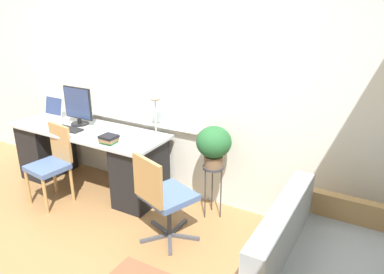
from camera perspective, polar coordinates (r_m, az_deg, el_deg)
ground_plane at (r=4.21m, az=-9.98°, el=-11.79°), size 14.00×14.00×0.00m
wall_back_with_window at (r=4.27m, az=-4.72°, el=8.78°), size 9.00×0.12×2.70m
desk at (r=4.74m, az=-15.26°, el=-2.84°), size 2.00×0.69×0.75m
laptop at (r=5.17m, az=-21.01°, el=3.30°), size 0.31×0.31×0.26m
monitor at (r=4.75m, az=-16.98°, el=4.48°), size 0.42×0.22×0.47m
keyboard at (r=4.66m, az=-18.28°, el=1.17°), size 0.36×0.15×0.02m
mouse at (r=4.51m, az=-15.90°, el=0.86°), size 0.04×0.06×0.03m
desk_lamp at (r=4.10m, az=-5.63°, el=4.95°), size 0.15×0.15×0.50m
book_stack at (r=4.11m, az=-12.58°, el=-0.31°), size 0.18×0.17×0.09m
desk_chair_wooden at (r=4.51m, az=-20.58°, el=-3.59°), size 0.45×0.46×0.89m
office_chair_swivel at (r=3.56m, az=-4.51°, el=-8.87°), size 0.59×0.61×0.91m
plant_stand at (r=3.93m, az=3.24°, el=-5.56°), size 0.23×0.23×0.58m
potted_plant at (r=3.79m, az=3.34°, el=-1.06°), size 0.36×0.36×0.43m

